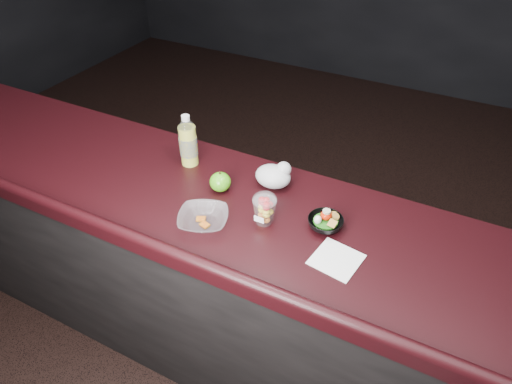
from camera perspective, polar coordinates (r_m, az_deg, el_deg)
room_shell at (r=1.22m, az=-8.95°, el=19.57°), size 8.00×8.00×8.00m
counter at (r=2.21m, az=-1.09°, el=-12.20°), size 4.06×0.71×1.02m
lemonade_bottle at (r=2.07m, az=-8.46°, el=5.95°), size 0.08×0.08×0.25m
fruit_cup at (r=1.74m, az=1.07°, el=-2.01°), size 0.09×0.09×0.13m
green_apple at (r=1.92m, az=-4.49°, el=1.27°), size 0.09×0.09×0.09m
plastic_bag at (r=1.94m, az=2.32°, el=2.09°), size 0.16×0.13×0.11m
snack_bowl at (r=1.76m, az=8.65°, el=-3.74°), size 0.18×0.18×0.07m
takeout_bowl at (r=1.77m, az=-6.60°, el=-3.39°), size 0.25×0.25×0.05m
paper_napkin at (r=1.66m, az=10.01°, el=-8.29°), size 0.18×0.18×0.00m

